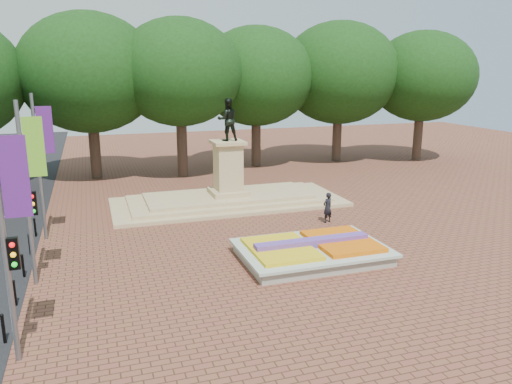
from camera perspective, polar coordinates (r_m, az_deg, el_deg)
ground at (r=23.48m, az=2.09°, el=-6.20°), size 90.00×90.00×0.00m
flower_bed at (r=22.00m, az=6.46°, el=-6.65°), size 6.30×4.30×0.91m
monument at (r=30.53m, az=-3.17°, el=0.25°), size 14.00×6.00×6.40m
tree_row_back at (r=39.96m, az=-3.88°, el=11.85°), size 44.80×8.80×10.43m
banner_poles at (r=19.90m, az=-24.61°, el=0.47°), size 0.88×11.17×7.00m
bollard_row at (r=20.76m, az=-25.46°, el=-8.81°), size 0.12×13.12×0.98m
pedestrian at (r=27.05m, az=8.18°, el=-1.77°), size 0.70×0.58×1.66m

